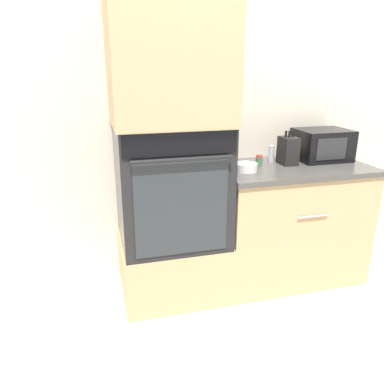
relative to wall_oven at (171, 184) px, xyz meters
name	(u,v)px	position (x,y,z in m)	size (l,w,h in m)	color
ground_plane	(234,306)	(0.35, -0.30, -0.79)	(12.00, 12.00, 0.00)	beige
wall_back	(209,107)	(0.35, 0.33, 0.46)	(8.00, 0.05, 2.50)	beige
oven_cabinet_base	(173,264)	(0.00, 0.00, -0.59)	(0.71, 0.60, 0.40)	tan
wall_oven	(171,184)	(0.00, 0.00, 0.00)	(0.69, 0.64, 0.78)	black
oven_cabinet_upper	(169,52)	(0.00, 0.00, 0.81)	(0.71, 0.60, 0.84)	tan
counter_unit	(288,222)	(0.88, 0.00, -0.36)	(1.07, 0.63, 0.87)	tan
microwave	(322,145)	(1.17, 0.10, 0.18)	(0.38, 0.30, 0.23)	black
knife_block	(288,151)	(0.86, 0.05, 0.17)	(0.11, 0.14, 0.24)	black
bowl	(246,167)	(0.50, -0.06, 0.10)	(0.14, 0.14, 0.05)	white
condiment_jar_near	(271,154)	(0.78, 0.14, 0.13)	(0.04, 0.04, 0.12)	silver
condiment_jar_mid	(259,160)	(0.64, 0.05, 0.11)	(0.05, 0.05, 0.08)	#427047
condiment_jar_far	(280,153)	(0.89, 0.22, 0.11)	(0.06, 0.06, 0.09)	brown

